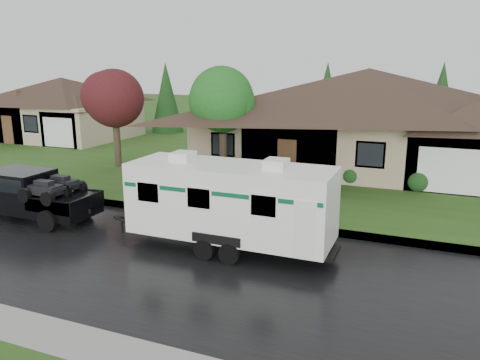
% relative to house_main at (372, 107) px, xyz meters
% --- Properties ---
extents(ground, '(140.00, 140.00, 0.00)m').
position_rel_house_main_xyz_m(ground, '(-2.29, -13.84, -3.59)').
color(ground, '#294D18').
rests_on(ground, ground).
extents(road, '(140.00, 8.00, 0.01)m').
position_rel_house_main_xyz_m(road, '(-2.29, -15.84, -3.59)').
color(road, black).
rests_on(road, ground).
extents(curb, '(140.00, 0.50, 0.15)m').
position_rel_house_main_xyz_m(curb, '(-2.29, -11.59, -3.52)').
color(curb, gray).
rests_on(curb, ground).
extents(lawn, '(140.00, 26.00, 0.15)m').
position_rel_house_main_xyz_m(lawn, '(-2.29, 1.16, -3.52)').
color(lawn, '#294D18').
rests_on(lawn, ground).
extents(house_main, '(19.44, 10.80, 6.90)m').
position_rel_house_main_xyz_m(house_main, '(0.00, 0.00, 0.00)').
color(house_main, tan).
rests_on(house_main, lawn).
extents(house_far, '(10.80, 8.64, 5.80)m').
position_rel_house_main_xyz_m(house_far, '(-24.07, 2.02, -0.62)').
color(house_far, tan).
rests_on(house_far, lawn).
extents(tree_left_green, '(3.40, 3.40, 5.63)m').
position_rel_house_main_xyz_m(tree_left_green, '(-6.41, -6.40, 0.46)').
color(tree_left_green, '#382B1E').
rests_on(tree_left_green, lawn).
extents(tree_red, '(3.33, 3.33, 5.51)m').
position_rel_house_main_xyz_m(tree_red, '(-13.59, -5.40, 0.38)').
color(tree_red, '#382B1E').
rests_on(tree_red, lawn).
extents(shrub_row, '(13.60, 1.00, 1.00)m').
position_rel_house_main_xyz_m(shrub_row, '(-0.29, -4.54, -2.94)').
color(shrub_row, '#143814').
rests_on(shrub_row, lawn).
extents(pickup_truck, '(5.70, 2.17, 1.90)m').
position_rel_house_main_xyz_m(pickup_truck, '(-11.47, -14.23, -2.57)').
color(pickup_truck, black).
rests_on(pickup_truck, ground).
extents(travel_trailer, '(7.03, 2.47, 3.16)m').
position_rel_house_main_xyz_m(travel_trailer, '(-2.66, -14.23, -1.92)').
color(travel_trailer, white).
rests_on(travel_trailer, ground).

